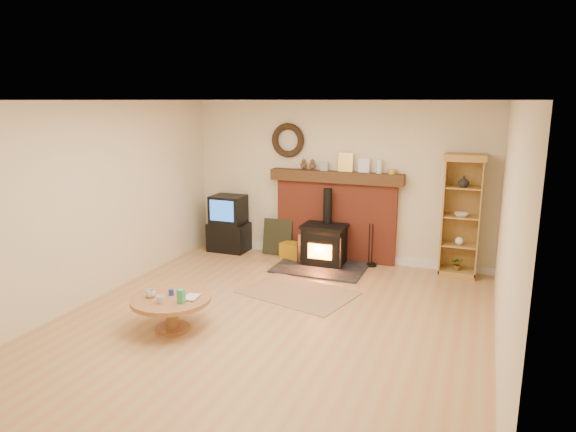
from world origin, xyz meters
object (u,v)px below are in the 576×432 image
at_px(tv_unit, 229,224).
at_px(coffee_table, 171,303).
at_px(curio_cabinet, 461,216).
at_px(wood_stove, 324,246).

height_order(tv_unit, coffee_table, tv_unit).
xyz_separation_m(curio_cabinet, coffee_table, (-2.97, -3.18, -0.61)).
distance_m(wood_stove, coffee_table, 3.05).
bearing_deg(coffee_table, wood_stove, 72.19).
height_order(wood_stove, tv_unit, wood_stove).
bearing_deg(curio_cabinet, wood_stove, -172.03).
bearing_deg(coffee_table, curio_cabinet, 47.00).
bearing_deg(curio_cabinet, tv_unit, -178.73).
bearing_deg(coffee_table, tv_unit, 105.78).
relative_size(wood_stove, coffee_table, 1.52).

